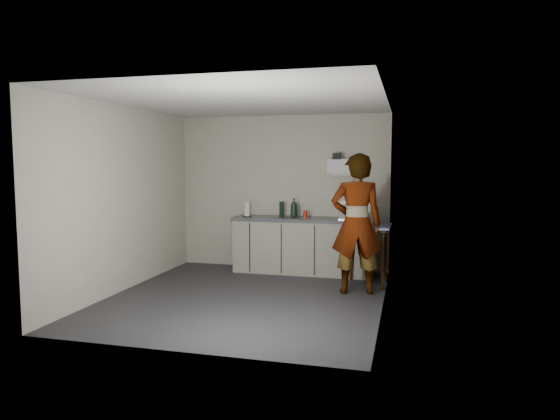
% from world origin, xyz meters
% --- Properties ---
extents(ground, '(4.00, 4.00, 0.00)m').
position_xyz_m(ground, '(0.00, 0.00, 0.00)').
color(ground, '#25262A').
rests_on(ground, ground).
extents(wall_back, '(3.60, 0.02, 2.60)m').
position_xyz_m(wall_back, '(0.00, 1.99, 1.30)').
color(wall_back, beige).
rests_on(wall_back, ground).
extents(wall_right, '(0.02, 4.00, 2.60)m').
position_xyz_m(wall_right, '(1.79, 0.00, 1.30)').
color(wall_right, beige).
rests_on(wall_right, ground).
extents(wall_left, '(0.02, 4.00, 2.60)m').
position_xyz_m(wall_left, '(-1.79, 0.00, 1.30)').
color(wall_left, beige).
rests_on(wall_left, ground).
extents(ceiling, '(3.60, 4.00, 0.01)m').
position_xyz_m(ceiling, '(0.00, 0.00, 2.60)').
color(ceiling, silver).
rests_on(ceiling, wall_back).
extents(kitchen_counter, '(2.24, 0.62, 0.91)m').
position_xyz_m(kitchen_counter, '(0.40, 1.70, 0.43)').
color(kitchen_counter, black).
rests_on(kitchen_counter, ground).
extents(wall_shelf, '(0.42, 0.18, 0.37)m').
position_xyz_m(wall_shelf, '(1.00, 1.92, 1.75)').
color(wall_shelf, white).
rests_on(wall_shelf, ground).
extents(side_table, '(0.71, 0.71, 0.90)m').
position_xyz_m(side_table, '(1.50, 1.10, 0.78)').
color(side_table, '#3C220D').
rests_on(side_table, ground).
extents(standing_man, '(0.79, 0.60, 1.93)m').
position_xyz_m(standing_man, '(1.40, 0.62, 0.97)').
color(standing_man, '#B2A593').
rests_on(standing_man, ground).
extents(soap_bottle, '(0.13, 0.13, 0.32)m').
position_xyz_m(soap_bottle, '(0.27, 1.71, 1.07)').
color(soap_bottle, black).
rests_on(soap_bottle, kitchen_counter).
extents(soda_can, '(0.06, 0.06, 0.12)m').
position_xyz_m(soda_can, '(0.46, 1.70, 0.97)').
color(soda_can, red).
rests_on(soda_can, kitchen_counter).
extents(dark_bottle, '(0.08, 0.08, 0.26)m').
position_xyz_m(dark_bottle, '(0.06, 1.72, 1.04)').
color(dark_bottle, black).
rests_on(dark_bottle, kitchen_counter).
extents(paper_towel, '(0.14, 0.14, 0.25)m').
position_xyz_m(paper_towel, '(-0.51, 1.62, 1.03)').
color(paper_towel, black).
rests_on(paper_towel, kitchen_counter).
extents(dish_rack, '(0.39, 0.30, 0.28)m').
position_xyz_m(dish_rack, '(1.21, 1.68, 0.97)').
color(dish_rack, silver).
rests_on(dish_rack, kitchen_counter).
extents(bakery_box, '(0.33, 0.34, 0.42)m').
position_xyz_m(bakery_box, '(1.44, 1.13, 0.99)').
color(bakery_box, white).
rests_on(bakery_box, side_table).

